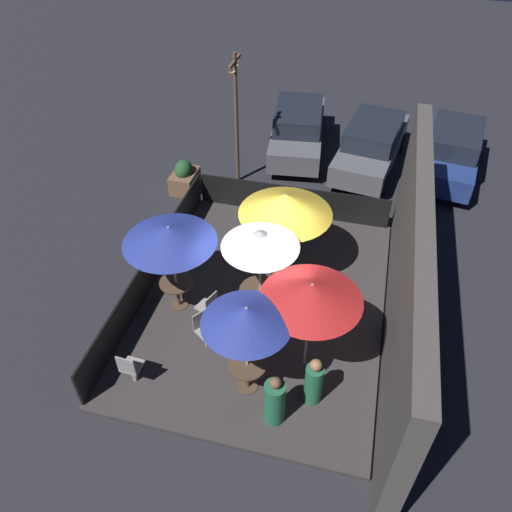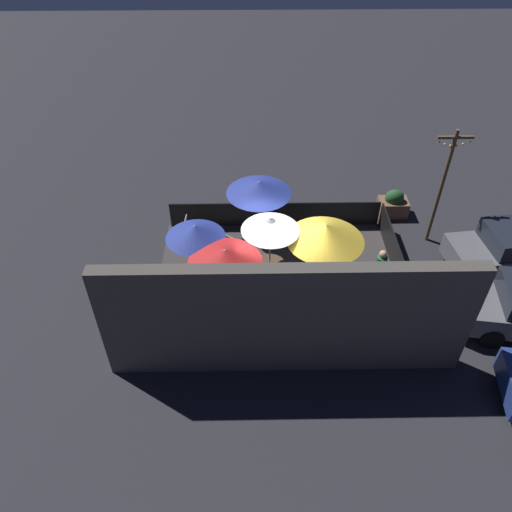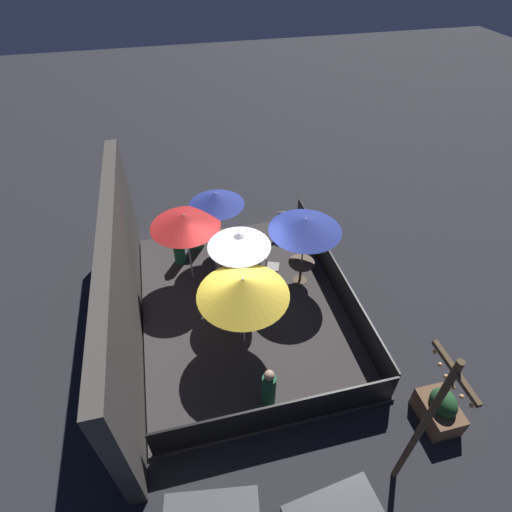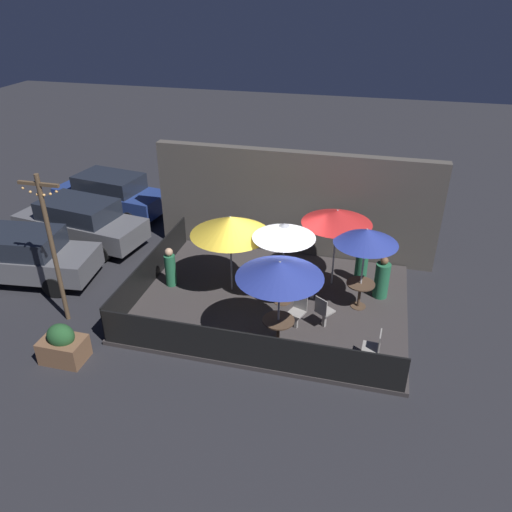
{
  "view_description": "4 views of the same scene",
  "coord_description": "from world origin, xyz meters",
  "px_view_note": "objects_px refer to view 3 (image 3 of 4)",
  "views": [
    {
      "loc": [
        8.22,
        1.91,
        9.09
      ],
      "look_at": [
        -0.21,
        -0.22,
        1.4
      ],
      "focal_mm": 35.0,
      "sensor_mm": 36.0,
      "label": 1
    },
    {
      "loc": [
        0.9,
        11.28,
        11.08
      ],
      "look_at": [
        0.71,
        0.06,
        1.21
      ],
      "focal_mm": 35.0,
      "sensor_mm": 36.0,
      "label": 2
    },
    {
      "loc": [
        -7.74,
        1.48,
        9.06
      ],
      "look_at": [
        0.71,
        -0.55,
        1.33
      ],
      "focal_mm": 28.0,
      "sensor_mm": 36.0,
      "label": 3
    },
    {
      "loc": [
        2.49,
        -11.69,
        8.18
      ],
      "look_at": [
        -0.52,
        0.2,
        1.38
      ],
      "focal_mm": 35.0,
      "sensor_mm": 36.0,
      "label": 4
    }
  ],
  "objects_px": {
    "dining_table_0": "(241,284)",
    "planter_box": "(440,409)",
    "patio_chair_2": "(270,266)",
    "patio_chair_3": "(224,269)",
    "patio_chair_1": "(261,253)",
    "patron_0": "(179,248)",
    "patio_umbrella_0": "(239,240)",
    "patio_umbrella_3": "(243,287)",
    "dining_table_2": "(220,240)",
    "patio_umbrella_2": "(216,199)",
    "light_post": "(425,423)",
    "patio_umbrella_4": "(185,220)",
    "dining_table_1": "(301,266)",
    "patio_chair_0": "(284,224)",
    "patron_1": "(269,388)",
    "patron_2": "(197,233)",
    "patio_umbrella_1": "(305,224)"
  },
  "relations": [
    {
      "from": "dining_table_2",
      "to": "dining_table_0",
      "type": "bearing_deg",
      "value": -173.01
    },
    {
      "from": "planter_box",
      "to": "light_post",
      "type": "distance_m",
      "value": 2.58
    },
    {
      "from": "patio_chair_1",
      "to": "patio_chair_2",
      "type": "relative_size",
      "value": 1.02
    },
    {
      "from": "patio_chair_1",
      "to": "patron_0",
      "type": "relative_size",
      "value": 0.77
    },
    {
      "from": "patio_chair_1",
      "to": "patron_0",
      "type": "bearing_deg",
      "value": 17.73
    },
    {
      "from": "patio_chair_1",
      "to": "patron_2",
      "type": "bearing_deg",
      "value": -1.7
    },
    {
      "from": "patio_umbrella_0",
      "to": "patio_umbrella_3",
      "type": "xyz_separation_m",
      "value": [
        -1.57,
        0.23,
        -0.13
      ]
    },
    {
      "from": "patio_umbrella_3",
      "to": "patron_0",
      "type": "height_order",
      "value": "patio_umbrella_3"
    },
    {
      "from": "dining_table_0",
      "to": "planter_box",
      "type": "bearing_deg",
      "value": -142.19
    },
    {
      "from": "patio_umbrella_2",
      "to": "planter_box",
      "type": "relative_size",
      "value": 2.31
    },
    {
      "from": "dining_table_2",
      "to": "patio_chair_1",
      "type": "xyz_separation_m",
      "value": [
        -0.85,
        -1.21,
        -0.08
      ]
    },
    {
      "from": "patio_umbrella_4",
      "to": "planter_box",
      "type": "bearing_deg",
      "value": -140.29
    },
    {
      "from": "dining_table_2",
      "to": "patio_chair_3",
      "type": "bearing_deg",
      "value": 175.7
    },
    {
      "from": "dining_table_1",
      "to": "patio_umbrella_3",
      "type": "bearing_deg",
      "value": 130.35
    },
    {
      "from": "patio_umbrella_3",
      "to": "patron_1",
      "type": "height_order",
      "value": "patio_umbrella_3"
    },
    {
      "from": "patio_chair_3",
      "to": "patron_0",
      "type": "xyz_separation_m",
      "value": [
        1.21,
        1.25,
        0.07
      ]
    },
    {
      "from": "patio_umbrella_2",
      "to": "dining_table_1",
      "type": "distance_m",
      "value": 3.3
    },
    {
      "from": "planter_box",
      "to": "dining_table_0",
      "type": "bearing_deg",
      "value": 37.81
    },
    {
      "from": "patio_umbrella_0",
      "to": "patio_umbrella_3",
      "type": "bearing_deg",
      "value": 171.54
    },
    {
      "from": "dining_table_1",
      "to": "patio_chair_0",
      "type": "xyz_separation_m",
      "value": [
        2.33,
        -0.14,
        -0.1
      ]
    },
    {
      "from": "patio_chair_1",
      "to": "patron_1",
      "type": "bearing_deg",
      "value": 113.11
    },
    {
      "from": "patio_chair_1",
      "to": "light_post",
      "type": "xyz_separation_m",
      "value": [
        -6.86,
        -1.17,
        1.68
      ]
    },
    {
      "from": "planter_box",
      "to": "light_post",
      "type": "xyz_separation_m",
      "value": [
        -0.9,
        1.51,
        1.89
      ]
    },
    {
      "from": "dining_table_0",
      "to": "patio_umbrella_4",
      "type": "bearing_deg",
      "value": 45.91
    },
    {
      "from": "patio_umbrella_4",
      "to": "light_post",
      "type": "relative_size",
      "value": 0.58
    },
    {
      "from": "patio_umbrella_0",
      "to": "planter_box",
      "type": "distance_m",
      "value": 6.23
    },
    {
      "from": "patio_umbrella_3",
      "to": "patio_chair_0",
      "type": "height_order",
      "value": "patio_umbrella_3"
    },
    {
      "from": "patron_0",
      "to": "patron_1",
      "type": "bearing_deg",
      "value": -65.95
    },
    {
      "from": "dining_table_0",
      "to": "patio_chair_0",
      "type": "bearing_deg",
      "value": -38.61
    },
    {
      "from": "dining_table_0",
      "to": "planter_box",
      "type": "xyz_separation_m",
      "value": [
        -4.68,
        -3.63,
        -0.25
      ]
    },
    {
      "from": "light_post",
      "to": "dining_table_0",
      "type": "bearing_deg",
      "value": 20.79
    },
    {
      "from": "patron_2",
      "to": "light_post",
      "type": "xyz_separation_m",
      "value": [
        -8.28,
        -3.07,
        1.64
      ]
    },
    {
      "from": "dining_table_1",
      "to": "patron_1",
      "type": "distance_m",
      "value": 4.21
    },
    {
      "from": "patio_chair_2",
      "to": "patio_chair_3",
      "type": "relative_size",
      "value": 1.04
    },
    {
      "from": "dining_table_1",
      "to": "planter_box",
      "type": "relative_size",
      "value": 0.76
    },
    {
      "from": "patio_umbrella_3",
      "to": "patio_chair_1",
      "type": "bearing_deg",
      "value": -22.52
    },
    {
      "from": "dining_table_1",
      "to": "dining_table_2",
      "type": "relative_size",
      "value": 1.02
    },
    {
      "from": "patio_umbrella_2",
      "to": "dining_table_2",
      "type": "relative_size",
      "value": 3.1
    },
    {
      "from": "patio_chair_1",
      "to": "patio_chair_2",
      "type": "xyz_separation_m",
      "value": [
        -0.65,
        -0.12,
        -0.01
      ]
    },
    {
      "from": "patio_chair_3",
      "to": "patron_0",
      "type": "height_order",
      "value": "patron_0"
    },
    {
      "from": "patio_chair_3",
      "to": "patio_chair_0",
      "type": "bearing_deg",
      "value": 103.24
    },
    {
      "from": "patio_umbrella_1",
      "to": "patio_chair_0",
      "type": "distance_m",
      "value": 2.88
    },
    {
      "from": "patio_umbrella_0",
      "to": "patio_umbrella_1",
      "type": "relative_size",
      "value": 1.01
    },
    {
      "from": "dining_table_2",
      "to": "dining_table_1",
      "type": "bearing_deg",
      "value": -129.73
    },
    {
      "from": "patio_chair_0",
      "to": "patio_umbrella_0",
      "type": "bearing_deg",
      "value": -35.25
    },
    {
      "from": "patio_umbrella_0",
      "to": "patio_umbrella_2",
      "type": "bearing_deg",
      "value": 6.99
    },
    {
      "from": "patio_chair_3",
      "to": "light_post",
      "type": "xyz_separation_m",
      "value": [
        -6.45,
        -2.48,
        1.72
      ]
    },
    {
      "from": "patio_umbrella_0",
      "to": "planter_box",
      "type": "xyz_separation_m",
      "value": [
        -4.68,
        -3.63,
        -1.92
      ]
    },
    {
      "from": "patio_umbrella_1",
      "to": "patron_1",
      "type": "xyz_separation_m",
      "value": [
        -3.7,
        2.01,
        -1.64
      ]
    },
    {
      "from": "dining_table_2",
      "to": "planter_box",
      "type": "height_order",
      "value": "planter_box"
    }
  ]
}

